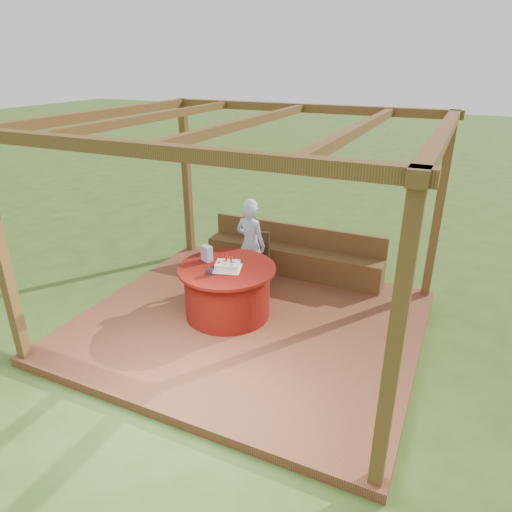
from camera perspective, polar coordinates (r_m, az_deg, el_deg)
The scene contains 10 objects.
ground at distance 6.45m, azimuth -0.95°, elevation -8.99°, with size 60.00×60.00×0.00m, color #31501A.
deck at distance 6.42m, azimuth -0.95°, elevation -8.54°, with size 4.50×4.00×0.12m, color brown.
pergola at distance 5.54m, azimuth -1.12°, elevation 12.51°, with size 4.50×4.00×2.72m.
bench at distance 7.67m, azimuth 4.63°, elevation -0.26°, with size 3.00×0.42×0.80m.
table at distance 6.38m, azimuth -3.60°, elevation -4.33°, with size 1.34×1.34×0.73m.
chair at distance 7.22m, azimuth -0.10°, elevation -0.04°, with size 0.45×0.45×0.85m.
elderly_woman at distance 7.08m, azimuth -0.70°, elevation 1.65°, with size 0.54×0.39×1.42m.
birthday_cake at distance 6.14m, azimuth -3.58°, elevation -1.20°, with size 0.45×0.45×0.17m.
gift_bag at distance 6.39m, azimuth -6.17°, elevation 0.34°, with size 0.15×0.10×0.22m, color #C982B1.
drinking_glass at distance 5.98m, azimuth -5.88°, elevation -2.00°, with size 0.11×0.11×0.10m, color silver.
Camera 1 is at (2.39, -4.89, 3.46)m, focal length 32.00 mm.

